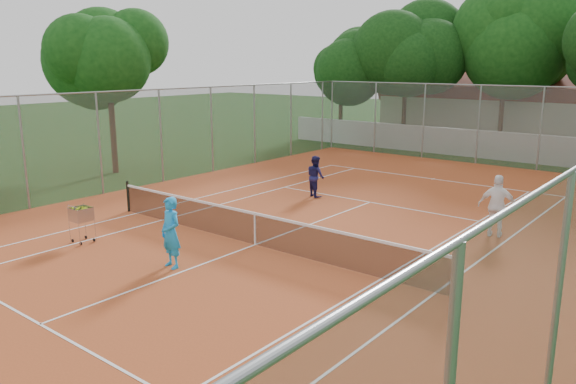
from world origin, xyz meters
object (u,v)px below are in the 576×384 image
Objects in this scene: clubhouse at (513,105)px; player_far_right at (497,206)px; tennis_net at (255,228)px; player_near at (171,233)px; ball_hopper at (82,223)px; player_far_left at (316,176)px.

clubhouse is 24.95m from player_far_right.
player_near is at bearing -99.89° from tennis_net.
ball_hopper is at bearing 27.40° from player_far_right.
clubhouse is at bearing 108.25° from ball_hopper.
player_far_left is 0.85× the size of player_far_right.
player_near is at bearing 126.13° from player_far_left.
tennis_net is at bearing 57.94° from ball_hopper.
player_far_left is at bearing 108.44° from player_near.
tennis_net is 6.35× the size of player_far_right.
player_far_left is (-0.16, -23.10, -1.38)m from clubhouse.
player_far_right is (5.53, 7.75, 0.02)m from player_near.
player_near is 8.71m from player_far_left.
player_far_right is (7.23, -0.80, 0.14)m from player_far_left.
player_near is at bearing 40.44° from player_far_right.
clubhouse is 14.35× the size of ball_hopper.
clubhouse is (-2.00, 29.00, 1.69)m from tennis_net.
clubhouse is at bearing 93.95° from tennis_net.
player_far_right is 12.16m from ball_hopper.
player_far_right is at bearing -73.53° from clubhouse.
tennis_net is at bearing 87.30° from player_near.
tennis_net is 7.21m from player_far_right.
player_near is at bearing -87.21° from clubhouse.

